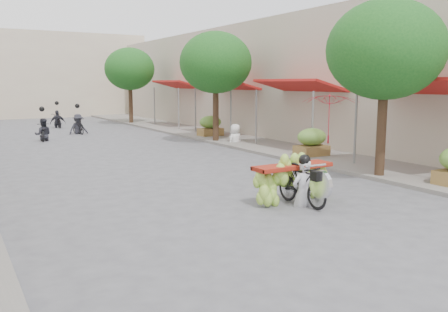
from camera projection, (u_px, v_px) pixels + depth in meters
ground at (342, 251)px, 8.13m from camera, size 120.00×120.00×0.00m
sidewalk_right at (233, 138)px, 24.41m from camera, size 4.00×60.00×0.12m
shophouse_row_right at (322, 80)px, 25.60m from camera, size 9.77×40.00×6.00m
far_building at (21, 75)px, 39.99m from camera, size 20.00×6.00×7.00m
street_tree_near at (385, 50)px, 13.66m from camera, size 3.40×3.40×5.25m
street_tree_mid at (216, 63)px, 22.19m from camera, size 3.40×3.40×5.25m
street_tree_far at (130, 69)px, 32.42m from camera, size 3.40×3.40×5.25m
produce_crate_mid at (312, 140)px, 17.94m from camera, size 1.20×0.88×1.16m
produce_crate_far at (210, 124)px, 24.76m from camera, size 1.20×0.88×1.16m
banana_motorbike at (298, 176)px, 11.17m from camera, size 2.20×1.83×2.04m
market_umbrella at (331, 93)px, 16.78m from camera, size 2.53×2.53×1.83m
pedestrian at (235, 124)px, 22.15m from camera, size 0.91×0.67×1.67m
bg_motorbike_a at (43, 125)px, 23.43m from camera, size 0.87×1.54×1.95m
bg_motorbike_b at (78, 119)px, 26.55m from camera, size 1.13×1.64×1.95m
bg_motorbike_c at (57, 115)px, 30.29m from camera, size 0.97×1.56×1.95m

